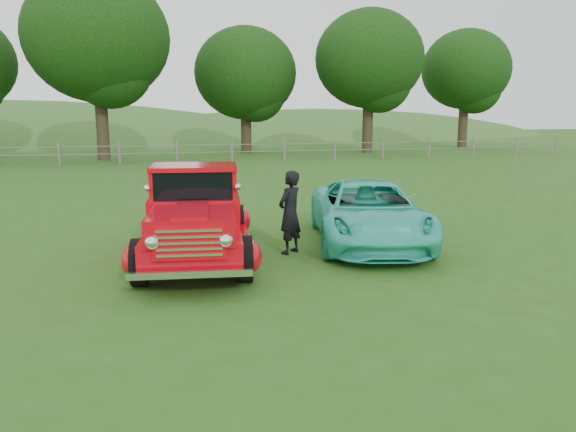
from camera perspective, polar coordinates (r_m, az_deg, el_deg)
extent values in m
plane|color=#295015|center=(9.57, -4.56, -5.99)|extent=(140.00, 140.00, 0.00)
ellipsoid|color=#2B5720|center=(74.52, 2.95, 5.44)|extent=(72.00, 52.00, 14.00)
cube|color=#696358|center=(31.17, -11.21, 6.33)|extent=(48.00, 0.04, 0.04)
cube|color=#696358|center=(31.14, -11.24, 7.07)|extent=(48.00, 0.04, 0.04)
cylinder|color=black|center=(34.16, -18.39, 9.49)|extent=(0.70, 0.70, 4.84)
ellipsoid|color=black|center=(34.40, -18.83, 16.83)|extent=(8.00, 8.00, 7.20)
cylinder|color=black|center=(38.61, -4.28, 9.23)|extent=(0.70, 0.70, 3.74)
ellipsoid|color=black|center=(38.69, -4.35, 14.27)|extent=(6.80, 6.80, 6.12)
cylinder|color=black|center=(38.85, 8.11, 9.65)|extent=(0.70, 0.70, 4.40)
ellipsoid|color=black|center=(39.00, 8.26, 15.54)|extent=(7.20, 7.20, 6.48)
cylinder|color=black|center=(45.56, 17.36, 9.26)|extent=(0.70, 0.70, 4.18)
ellipsoid|color=black|center=(45.67, 17.63, 14.02)|extent=(6.60, 6.60, 5.94)
cylinder|color=black|center=(9.18, -14.85, -4.57)|extent=(0.33, 0.78, 0.76)
cylinder|color=black|center=(9.10, -4.41, -4.37)|extent=(0.33, 0.78, 0.76)
cylinder|color=black|center=(12.18, -12.95, -0.80)|extent=(0.33, 0.78, 0.76)
cylinder|color=black|center=(12.12, -5.12, -0.63)|extent=(0.33, 0.78, 0.76)
cube|color=#BF0612|center=(10.56, -9.34, -1.28)|extent=(2.09, 4.76, 0.44)
ellipsoid|color=#BF0612|center=(9.18, -15.29, -4.33)|extent=(0.50, 0.79, 0.54)
ellipsoid|color=#BF0612|center=(9.09, -3.97, -4.12)|extent=(0.50, 0.79, 0.54)
ellipsoid|color=#BF0612|center=(12.18, -13.28, -0.62)|extent=(0.50, 0.79, 0.54)
ellipsoid|color=#BF0612|center=(12.12, -4.79, -0.43)|extent=(0.50, 0.79, 0.54)
cube|color=#BF0612|center=(8.97, -9.77, -0.85)|extent=(1.51, 1.75, 0.42)
cube|color=#BF0612|center=(10.39, -9.42, 0.83)|extent=(1.74, 1.53, 0.44)
cube|color=black|center=(10.32, -9.50, 3.40)|extent=(1.57, 1.28, 0.50)
cube|color=#BF0612|center=(10.29, -9.55, 4.94)|extent=(1.65, 1.39, 0.08)
cube|color=#BF0612|center=(11.83, -9.15, 1.81)|extent=(1.40, 2.07, 0.45)
cube|color=white|center=(8.20, -9.99, -2.77)|extent=(1.07, 0.22, 0.50)
cube|color=white|center=(8.22, -9.93, -5.85)|extent=(1.80, 0.31, 0.10)
cube|color=white|center=(12.97, -8.93, 0.20)|extent=(1.71, 0.30, 0.10)
imported|color=#33CCB0|center=(11.80, 8.19, 0.33)|extent=(3.12, 5.02, 1.30)
imported|color=black|center=(10.81, 0.19, 0.36)|extent=(0.70, 0.68, 1.62)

